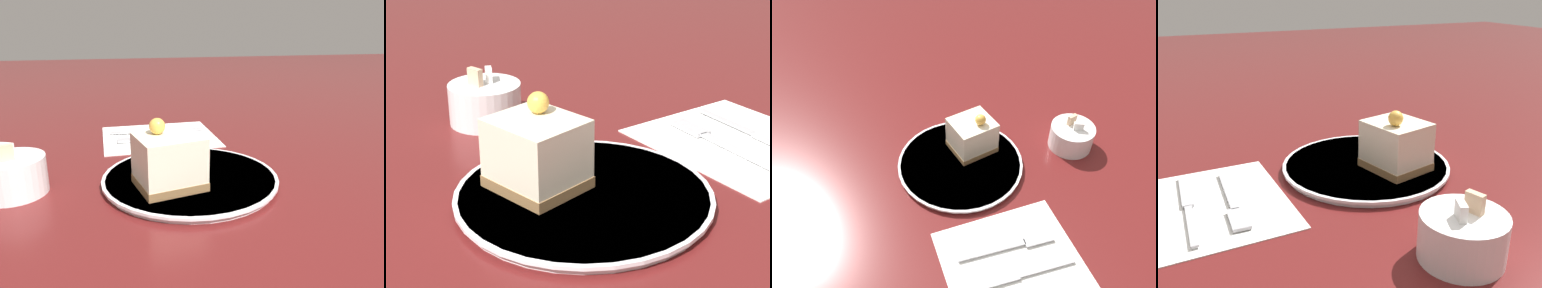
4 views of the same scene
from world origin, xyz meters
TOP-DOWN VIEW (x-y plane):
  - ground_plane at (0.00, 0.00)m, footprint 4.00×4.00m
  - plate at (0.01, 0.01)m, footprint 0.25×0.25m
  - cake_slice at (-0.02, 0.04)m, footprint 0.09×0.10m
  - napkin at (0.25, 0.02)m, footprint 0.20×0.23m
  - fork at (0.22, 0.04)m, footprint 0.02×0.17m
  - knife at (0.27, 0.01)m, footprint 0.02×0.19m
  - sugar_bowl at (0.02, 0.25)m, footprint 0.09×0.09m

SIDE VIEW (x-z plane):
  - ground_plane at x=0.00m, z-range 0.00..0.00m
  - napkin at x=0.25m, z-range 0.00..0.00m
  - fork at x=0.22m, z-range 0.00..0.01m
  - knife at x=0.27m, z-range 0.00..0.01m
  - plate at x=0.01m, z-range 0.00..0.01m
  - sugar_bowl at x=0.02m, z-range -0.01..0.06m
  - cake_slice at x=-0.02m, z-range 0.00..0.09m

